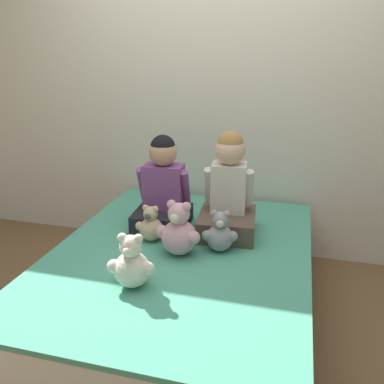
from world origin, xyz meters
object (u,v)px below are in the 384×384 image
object	(u,v)px
bed	(181,285)
teddy_bear_between_children	(179,232)
teddy_bear_held_by_left_child	(151,226)
teddy_bear_at_foot_of_bed	(132,264)
teddy_bear_held_by_right_child	(220,234)
child_on_left	(163,189)
child_on_right	(228,193)

from	to	relation	value
bed	teddy_bear_between_children	size ratio (longest dim) A/B	5.93
teddy_bear_held_by_left_child	teddy_bear_at_foot_of_bed	size ratio (longest dim) A/B	0.81
teddy_bear_held_by_right_child	teddy_bear_between_children	distance (m)	0.24
child_on_left	teddy_bear_between_children	bearing A→B (deg)	-62.81
child_on_left	teddy_bear_held_by_left_child	xyz separation A→B (m)	(0.00, -0.25, -0.16)
child_on_right	teddy_bear_between_children	bearing A→B (deg)	-125.29
bed	child_on_left	size ratio (longest dim) A/B	3.16
bed	teddy_bear_held_by_left_child	xyz separation A→B (m)	(-0.22, 0.09, 0.33)
bed	teddy_bear_at_foot_of_bed	bearing A→B (deg)	-107.34
child_on_left	child_on_right	distance (m)	0.44
child_on_left	teddy_bear_at_foot_of_bed	distance (m)	0.77
teddy_bear_held_by_left_child	child_on_left	bearing A→B (deg)	92.82
child_on_left	child_on_right	world-z (taller)	child_on_right
bed	teddy_bear_held_by_right_child	distance (m)	0.41
bed	teddy_bear_held_by_left_child	world-z (taller)	teddy_bear_held_by_left_child
teddy_bear_held_by_left_child	bed	bearing A→B (deg)	-21.00
child_on_left	teddy_bear_held_by_right_child	size ratio (longest dim) A/B	2.41
child_on_right	teddy_bear_between_children	size ratio (longest dim) A/B	2.01
teddy_bear_at_foot_of_bed	teddy_bear_held_by_left_child	bearing A→B (deg)	93.17
teddy_bear_held_by_right_child	teddy_bear_at_foot_of_bed	size ratio (longest dim) A/B	0.88
child_on_left	teddy_bear_held_by_right_child	distance (m)	0.54
teddy_bear_held_by_left_child	teddy_bear_held_by_right_child	xyz separation A→B (m)	(0.44, -0.02, 0.01)
child_on_right	teddy_bear_held_by_right_child	distance (m)	0.31
bed	child_on_right	bearing A→B (deg)	57.91
teddy_bear_at_foot_of_bed	bed	bearing A→B (deg)	65.96
teddy_bear_between_children	teddy_bear_held_by_left_child	bearing A→B (deg)	158.46
child_on_left	teddy_bear_at_foot_of_bed	xyz separation A→B (m)	(0.09, -0.76, -0.13)
child_on_left	teddy_bear_held_by_left_child	bearing A→B (deg)	-92.94
child_on_left	teddy_bear_held_by_left_child	world-z (taller)	child_on_left
child_on_right	teddy_bear_held_by_left_child	xyz separation A→B (m)	(-0.43, -0.25, -0.17)
bed	child_on_right	world-z (taller)	child_on_right
bed	teddy_bear_between_children	bearing A→B (deg)	-89.70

